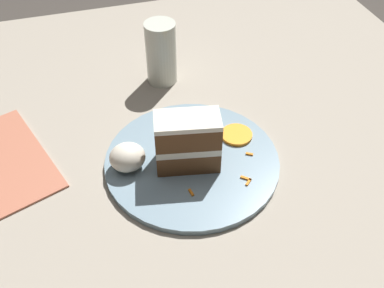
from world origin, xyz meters
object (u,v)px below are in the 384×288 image
(cream_dollop, at_px, (127,157))
(orange_garnish, at_px, (237,135))
(menu_card, at_px, (2,161))
(drinking_glass, at_px, (163,56))
(plate, at_px, (192,161))
(cake_slice, at_px, (188,142))

(cream_dollop, relative_size, orange_garnish, 1.07)
(menu_card, bearing_deg, drinking_glass, 6.01)
(drinking_glass, xyz_separation_m, menu_card, (0.32, 0.16, -0.05))
(orange_garnish, bearing_deg, drinking_glass, -70.15)
(plate, distance_m, menu_card, 0.33)
(drinking_glass, bearing_deg, plate, 86.86)
(cream_dollop, relative_size, drinking_glass, 0.46)
(cream_dollop, height_order, drinking_glass, drinking_glass)
(cake_slice, xyz_separation_m, cream_dollop, (0.10, -0.02, -0.03))
(cream_dollop, distance_m, orange_garnish, 0.20)
(orange_garnish, bearing_deg, cake_slice, 21.22)
(plate, distance_m, orange_garnish, 0.10)
(cream_dollop, xyz_separation_m, menu_card, (0.20, -0.08, -0.03))
(cake_slice, bearing_deg, menu_card, 82.21)
(cream_dollop, bearing_deg, plate, 173.41)
(plate, xyz_separation_m, cream_dollop, (0.11, -0.01, 0.03))
(plate, relative_size, cream_dollop, 5.00)
(orange_garnish, height_order, drinking_glass, drinking_glass)
(orange_garnish, bearing_deg, cream_dollop, 5.58)
(plate, xyz_separation_m, menu_card, (0.31, -0.10, -0.00))
(cream_dollop, bearing_deg, orange_garnish, -174.42)
(cream_dollop, height_order, orange_garnish, cream_dollop)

